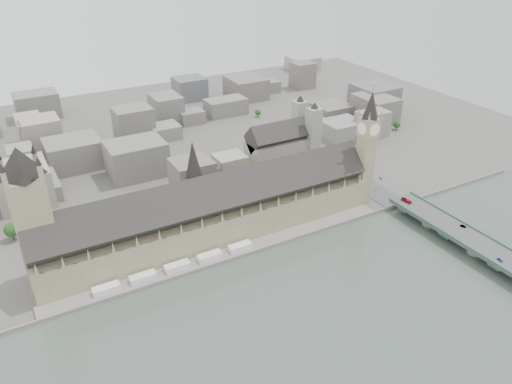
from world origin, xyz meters
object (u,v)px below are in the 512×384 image
elizabeth_tower (367,141)px  car_blue (500,260)px  car_approach (381,179)px  car_silver (463,226)px  red_bus_north (406,201)px  palace_of_westminster (212,212)px  westminster_bridge (468,242)px  westminster_abbey (283,147)px  victoria_tower (31,212)px

elizabeth_tower → car_blue: (17.70, -126.79, -47.09)m
elizabeth_tower → car_approach: size_ratio=24.53×
car_silver → car_approach: bearing=67.6°
red_bus_north → car_approach: bearing=68.7°
palace_of_westminster → car_approach: bearing=-0.7°
car_blue → car_silver: 44.87m
westminster_bridge → red_bus_north: 62.75m
westminster_abbey → car_blue: bearing=-78.2°
victoria_tower → westminster_abbey: 244.79m
red_bus_north → car_blue: 93.65m
car_approach → car_blue: bearing=-76.0°
westminster_abbey → red_bus_north: size_ratio=7.05×
westminster_abbey → red_bus_north: (47.64, -120.18, -13.49)m
car_silver → westminster_abbey: bearing=86.2°
westminster_bridge → westminster_abbey: (-51.08, 182.50, 19.96)m
palace_of_westminster → car_approach: (168.66, -2.13, -11.82)m
victoria_tower → elizabeth_tower: bearing=-4.0°
westminster_abbey → car_blue: westminster_abbey is taller
car_blue → palace_of_westminster: bearing=142.9°
westminster_abbey → car_blue: size_ratio=15.61×
westminster_bridge → car_blue: 32.45m
red_bus_north → car_approach: 43.94m
victoria_tower → red_bus_north: 288.51m
palace_of_westminster → westminster_bridge: (162.00, -107.20, -17.58)m
westminster_abbey → car_approach: size_ratio=15.52×
car_blue → car_silver: car_blue is taller
palace_of_westminster → elizabeth_tower: bearing=-4.8°
car_blue → car_approach: bearing=89.2°
victoria_tower → westminster_bridge: (284.00, -113.50, -50.08)m
westminster_abbey → red_bus_north: bearing=-68.4°
car_approach → westminster_bridge: bearing=-74.2°
westminster_abbey → car_approach: bearing=-53.3°
red_bus_north → car_blue: bearing=-99.8°
red_bus_north → car_silver: red_bus_north is taller
elizabeth_tower → westminster_abbey: (-27.08, 87.00, -33.01)m
palace_of_westminster → westminster_bridge: palace_of_westminster is taller
red_bus_north → elizabeth_tower: bearing=113.7°
palace_of_westminster → victoria_tower: bearing=177.0°
victoria_tower → westminster_abbey: (232.92, 69.00, -30.12)m
palace_of_westminster → car_approach: size_ratio=60.48×
westminster_bridge → car_approach: bearing=86.4°
westminster_abbey → victoria_tower: bearing=-163.5°
palace_of_westminster → westminster_abbey: westminster_abbey is taller
victoria_tower → car_silver: bearing=-19.3°
car_blue → westminster_bridge: bearing=83.2°
palace_of_westminster → car_blue: palace_of_westminster is taller
elizabeth_tower → car_silver: bearing=-69.9°
elizabeth_tower → westminster_abbey: bearing=107.3°
elizabeth_tower → car_blue: size_ratio=24.68×
palace_of_westminster → elizabeth_tower: (138.00, -11.70, 35.38)m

